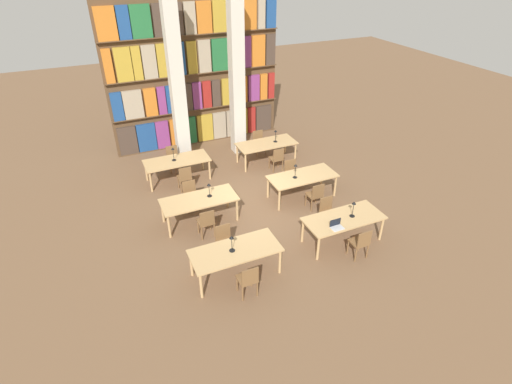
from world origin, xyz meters
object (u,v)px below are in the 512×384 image
(reading_table_3, at_px, (302,178))
(desk_lamp_3, at_px, (295,169))
(reading_table_5, at_px, (266,145))
(pillar_center, at_px, (237,73))
(chair_9, at_px, (173,158))
(desk_lamp_0, at_px, (232,241))
(desk_lamp_4, at_px, (173,152))
(desk_lamp_1, at_px, (353,207))
(chair_8, at_px, (185,177))
(chair_1, at_px, (225,240))
(chair_5, at_px, (191,194))
(desk_lamp_5, at_px, (276,134))
(chair_3, at_px, (328,211))
(chair_0, at_px, (248,279))
(desk_lamp_2, at_px, (209,188))
(reading_table_1, at_px, (344,220))
(reading_table_0, at_px, (235,252))
(chair_7, at_px, (291,172))
(pillar_left, at_px, (176,81))
(chair_10, at_px, (277,158))
(reading_table_4, at_px, (177,162))
(chair_11, at_px, (259,142))
(laptop, at_px, (337,226))
(chair_6, at_px, (316,195))
(reading_table_2, at_px, (199,201))
(chair_4, at_px, (206,222))

(reading_table_3, xyz_separation_m, desk_lamp_3, (-0.27, -0.01, 0.39))
(reading_table_5, bearing_deg, pillar_center, 113.71)
(desk_lamp_3, xyz_separation_m, chair_9, (-2.99, 3.39, -0.59))
(desk_lamp_0, distance_m, desk_lamp_4, 5.07)
(desk_lamp_1, distance_m, chair_8, 5.50)
(chair_1, height_order, chair_5, same)
(pillar_center, xyz_separation_m, desk_lamp_5, (0.92, -1.34, -1.93))
(chair_1, height_order, reading_table_5, chair_1)
(chair_3, bearing_deg, desk_lamp_4, -52.42)
(pillar_center, bearing_deg, chair_0, -110.23)
(chair_1, distance_m, chair_8, 3.55)
(desk_lamp_2, bearing_deg, reading_table_1, -40.18)
(desk_lamp_4, height_order, reading_table_5, desk_lamp_4)
(pillar_center, distance_m, chair_5, 4.90)
(chair_8, xyz_separation_m, chair_9, (0.00, 1.52, 0.00))
(reading_table_0, height_order, chair_3, chair_3)
(chair_9, xyz_separation_m, reading_table_5, (3.26, -0.78, 0.20))
(chair_3, bearing_deg, chair_7, -93.20)
(reading_table_1, bearing_deg, desk_lamp_5, 84.79)
(pillar_left, relative_size, desk_lamp_1, 13.08)
(chair_10, bearing_deg, reading_table_3, -91.46)
(reading_table_0, relative_size, desk_lamp_3, 4.56)
(reading_table_4, relative_size, chair_11, 2.41)
(laptop, xyz_separation_m, desk_lamp_5, (0.87, 5.26, 0.27))
(pillar_left, height_order, desk_lamp_5, pillar_left)
(chair_3, relative_size, chair_10, 1.00)
(chair_6, relative_size, chair_11, 1.00)
(chair_10, xyz_separation_m, desk_lamp_5, (0.29, 0.73, 0.58))
(reading_table_3, height_order, chair_8, chair_8)
(reading_table_0, xyz_separation_m, chair_5, (-0.18, 3.22, -0.20))
(reading_table_0, height_order, reading_table_1, same)
(desk_lamp_1, distance_m, desk_lamp_2, 3.99)
(desk_lamp_3, height_order, reading_table_5, desk_lamp_3)
(reading_table_2, xyz_separation_m, desk_lamp_2, (0.32, 0.02, 0.36))
(desk_lamp_2, relative_size, reading_table_3, 0.20)
(desk_lamp_0, bearing_deg, chair_3, 14.06)
(chair_5, distance_m, chair_7, 3.42)
(chair_1, bearing_deg, chair_4, -79.30)
(reading_table_0, distance_m, chair_3, 3.21)
(desk_lamp_4, bearing_deg, chair_3, -52.42)
(chair_7, distance_m, chair_8, 3.48)
(chair_10, bearing_deg, pillar_left, 143.41)
(chair_6, bearing_deg, desk_lamp_1, -87.07)
(laptop, distance_m, chair_7, 3.49)
(desk_lamp_0, relative_size, desk_lamp_1, 0.96)
(desk_lamp_4, bearing_deg, chair_0, -88.16)
(desk_lamp_1, xyz_separation_m, laptop, (-0.65, -0.25, -0.27))
(chair_5, relative_size, chair_11, 1.00)
(reading_table_2, bearing_deg, reading_table_5, 37.77)
(desk_lamp_1, xyz_separation_m, chair_7, (-0.09, 3.18, -0.58))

